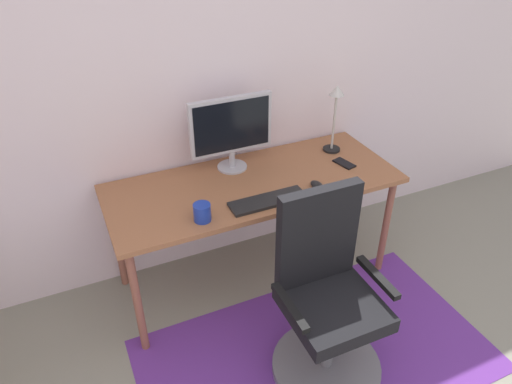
% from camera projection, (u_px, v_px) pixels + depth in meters
% --- Properties ---
extents(wall_back, '(6.00, 0.10, 2.60)m').
position_uv_depth(wall_back, '(211.00, 66.00, 2.73)').
color(wall_back, silver).
rests_on(wall_back, ground).
extents(area_rug, '(1.88, 1.06, 0.01)m').
position_uv_depth(area_rug, '(316.00, 355.00, 2.61)').
color(area_rug, '#622F8A').
rests_on(area_rug, ground).
extents(desk, '(1.70, 0.68, 0.73)m').
position_uv_depth(desk, '(254.00, 191.00, 2.78)').
color(desk, '#975F3B').
rests_on(desk, ground).
extents(monitor, '(0.50, 0.18, 0.45)m').
position_uv_depth(monitor, '(231.00, 128.00, 2.74)').
color(monitor, '#B2B2B7').
rests_on(monitor, desk).
extents(keyboard, '(0.43, 0.13, 0.02)m').
position_uv_depth(keyboard, '(268.00, 201.00, 2.56)').
color(keyboard, black).
rests_on(keyboard, desk).
extents(computer_mouse, '(0.06, 0.10, 0.03)m').
position_uv_depth(computer_mouse, '(317.00, 185.00, 2.68)').
color(computer_mouse, black).
rests_on(computer_mouse, desk).
extents(coffee_cup, '(0.09, 0.09, 0.10)m').
position_uv_depth(coffee_cup, '(202.00, 212.00, 2.40)').
color(coffee_cup, '#1C359C').
rests_on(coffee_cup, desk).
extents(cell_phone, '(0.10, 0.15, 0.01)m').
position_uv_depth(cell_phone, '(344.00, 163.00, 2.92)').
color(cell_phone, black).
rests_on(cell_phone, desk).
extents(desk_lamp, '(0.11, 0.11, 0.44)m').
position_uv_depth(desk_lamp, '(335.00, 108.00, 2.92)').
color(desk_lamp, black).
rests_on(desk_lamp, desk).
extents(office_chair, '(0.57, 0.57, 1.03)m').
position_uv_depth(office_chair, '(326.00, 311.00, 2.36)').
color(office_chair, slate).
rests_on(office_chair, ground).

